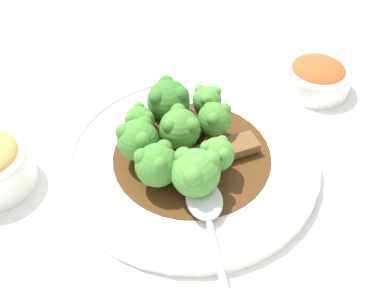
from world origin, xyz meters
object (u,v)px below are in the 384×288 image
(broccoli_floret_8, at_px, (196,172))
(broccoli_floret_5, at_px, (207,99))
(beef_strip_2, at_px, (163,132))
(broccoli_floret_4, at_px, (140,121))
(broccoli_floret_1, at_px, (168,100))
(beef_strip_0, at_px, (187,162))
(beef_strip_1, at_px, (194,122))
(side_bowl_kimchi, at_px, (317,76))
(main_plate, at_px, (192,158))
(serving_spoon, at_px, (209,219))
(beef_strip_3, at_px, (228,149))
(broccoli_floret_2, at_px, (214,119))
(broccoli_floret_3, at_px, (138,139))
(broccoli_floret_6, at_px, (157,164))
(broccoli_floret_7, at_px, (181,128))
(broccoli_floret_0, at_px, (217,154))

(broccoli_floret_8, bearing_deg, broccoli_floret_5, 24.19)
(beef_strip_2, xyz_separation_m, broccoli_floret_5, (0.07, -0.02, 0.02))
(broccoli_floret_4, xyz_separation_m, broccoli_floret_5, (0.08, -0.05, -0.01))
(broccoli_floret_5, bearing_deg, broccoli_floret_1, 137.51)
(beef_strip_0, xyz_separation_m, beef_strip_1, (0.07, 0.03, -0.00))
(broccoli_floret_4, distance_m, side_bowl_kimchi, 0.28)
(main_plate, height_order, beef_strip_0, beef_strip_0)
(serving_spoon, distance_m, side_bowl_kimchi, 0.30)
(main_plate, bearing_deg, beef_strip_0, -165.84)
(beef_strip_2, bearing_deg, side_bowl_kimchi, -30.04)
(beef_strip_3, xyz_separation_m, broccoli_floret_2, (0.02, 0.03, 0.02))
(broccoli_floret_3, relative_size, broccoli_floret_6, 1.04)
(beef_strip_3, bearing_deg, side_bowl_kimchi, -11.93)
(broccoli_floret_2, distance_m, broccoli_floret_7, 0.05)
(broccoli_floret_4, bearing_deg, broccoli_floret_5, -29.21)
(broccoli_floret_0, height_order, serving_spoon, broccoli_floret_0)
(broccoli_floret_5, bearing_deg, main_plate, -164.02)
(broccoli_floret_1, bearing_deg, broccoli_floret_2, -86.66)
(beef_strip_1, xyz_separation_m, side_bowl_kimchi, (0.18, -0.10, -0.00))
(main_plate, distance_m, broccoli_floret_6, 0.07)
(main_plate, height_order, beef_strip_1, beef_strip_1)
(broccoli_floret_3, relative_size, broccoli_floret_4, 1.18)
(beef_strip_0, xyz_separation_m, broccoli_floret_4, (0.01, 0.07, 0.02))
(beef_strip_3, relative_size, serving_spoon, 0.40)
(broccoli_floret_2, bearing_deg, serving_spoon, -153.44)
(beef_strip_0, relative_size, broccoli_floret_1, 1.25)
(beef_strip_2, relative_size, broccoli_floret_0, 1.23)
(main_plate, distance_m, beef_strip_1, 0.05)
(beef_strip_2, xyz_separation_m, side_bowl_kimchi, (0.22, -0.12, -0.00))
(beef_strip_2, distance_m, side_bowl_kimchi, 0.25)
(broccoli_floret_5, distance_m, side_bowl_kimchi, 0.18)
(broccoli_floret_5, xyz_separation_m, broccoli_floret_8, (-0.12, -0.05, 0.01))
(broccoli_floret_0, distance_m, broccoli_floret_7, 0.06)
(broccoli_floret_0, relative_size, broccoli_floret_2, 0.95)
(beef_strip_0, bearing_deg, beef_strip_3, -35.24)
(beef_strip_0, height_order, broccoli_floret_2, broccoli_floret_2)
(beef_strip_0, distance_m, beef_strip_3, 0.05)
(beef_strip_0, bearing_deg, broccoli_floret_8, -134.00)
(side_bowl_kimchi, bearing_deg, broccoli_floret_4, 147.76)
(beef_strip_1, xyz_separation_m, broccoli_floret_2, (-0.01, -0.03, 0.03))
(beef_strip_1, relative_size, broccoli_floret_7, 1.12)
(beef_strip_3, bearing_deg, broccoli_floret_5, 49.03)
(serving_spoon, bearing_deg, broccoli_floret_0, 22.38)
(broccoli_floret_4, height_order, broccoli_floret_7, broccoli_floret_7)
(broccoli_floret_1, height_order, side_bowl_kimchi, broccoli_floret_1)
(beef_strip_0, xyz_separation_m, side_bowl_kimchi, (0.24, -0.07, -0.00))
(main_plate, xyz_separation_m, side_bowl_kimchi, (0.22, -0.08, 0.01))
(broccoli_floret_6, xyz_separation_m, broccoli_floret_8, (0.01, -0.04, 0.00))
(side_bowl_kimchi, bearing_deg, serving_spoon, 177.78)
(broccoli_floret_1, distance_m, broccoli_floret_5, 0.05)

